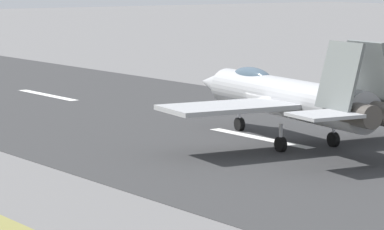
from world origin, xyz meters
name	(u,v)px	position (x,y,z in m)	size (l,w,h in m)	color
ground_plane	(268,140)	(0.00, 0.00, 0.00)	(400.00, 400.00, 0.00)	slate
runway_strip	(268,140)	(-0.02, 0.00, 0.01)	(240.00, 26.00, 0.02)	#313132
fighter_jet	(287,97)	(-1.41, -0.02, 2.48)	(17.79, 15.11, 5.69)	#9FA0A3
crew_person	(272,94)	(10.01, -9.01, 0.84)	(0.69, 0.36, 1.69)	#1E2338
marker_cone_mid	(357,104)	(6.37, -13.25, 0.28)	(0.44, 0.44, 0.55)	orange
marker_cone_far	(242,87)	(18.38, -13.25, 0.28)	(0.44, 0.44, 0.55)	orange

